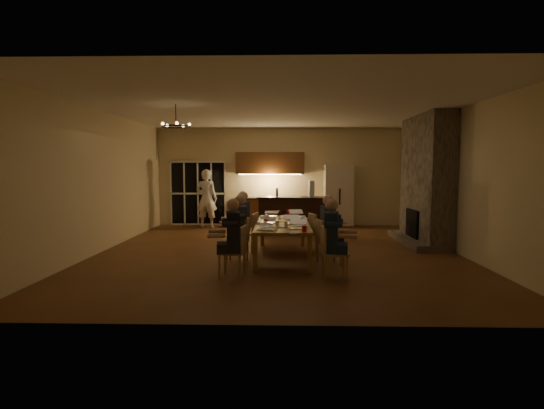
{
  "coord_description": "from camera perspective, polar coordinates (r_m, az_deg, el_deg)",
  "views": [
    {
      "loc": [
        0.12,
        -9.49,
        1.91
      ],
      "look_at": [
        -0.14,
        0.3,
        1.05
      ],
      "focal_mm": 28.0,
      "sensor_mm": 36.0,
      "label": 1
    }
  ],
  "objects": [
    {
      "name": "floor",
      "position": [
        9.68,
        0.77,
        -6.38
      ],
      "size": [
        9.0,
        9.0,
        0.0
      ],
      "primitive_type": "plane",
      "color": "brown",
      "rests_on": "ground"
    },
    {
      "name": "back_wall",
      "position": [
        14.02,
        1.0,
        3.73
      ],
      "size": [
        8.0,
        0.04,
        3.2
      ],
      "primitive_type": "cube",
      "color": "beige",
      "rests_on": "ground"
    },
    {
      "name": "left_wall",
      "position": [
        10.36,
        -22.09,
        2.91
      ],
      "size": [
        0.04,
        9.0,
        3.2
      ],
      "primitive_type": "cube",
      "color": "beige",
      "rests_on": "ground"
    },
    {
      "name": "right_wall",
      "position": [
        10.27,
        23.85,
        2.84
      ],
      "size": [
        0.04,
        9.0,
        3.2
      ],
      "primitive_type": "cube",
      "color": "beige",
      "rests_on": "ground"
    },
    {
      "name": "ceiling",
      "position": [
        9.58,
        0.79,
        12.85
      ],
      "size": [
        8.0,
        9.0,
        0.04
      ],
      "primitive_type": "cube",
      "color": "white",
      "rests_on": "back_wall"
    },
    {
      "name": "french_doors",
      "position": [
        14.27,
        -9.91,
        1.46
      ],
      "size": [
        1.86,
        0.08,
        2.1
      ],
      "primitive_type": "cube",
      "color": "black",
      "rests_on": "ground"
    },
    {
      "name": "fireplace",
      "position": [
        11.28,
        20.03,
        3.12
      ],
      "size": [
        0.58,
        2.5,
        3.2
      ],
      "primitive_type": "cube",
      "color": "#716758",
      "rests_on": "ground"
    },
    {
      "name": "kitchenette",
      "position": [
        13.72,
        -0.27,
        2.03
      ],
      "size": [
        2.24,
        0.68,
        2.4
      ],
      "primitive_type": null,
      "color": "brown",
      "rests_on": "ground"
    },
    {
      "name": "refrigerator",
      "position": [
        13.79,
        8.91,
        1.15
      ],
      "size": [
        0.9,
        0.68,
        2.0
      ],
      "primitive_type": "cube",
      "color": "beige",
      "rests_on": "ground"
    },
    {
      "name": "dining_table",
      "position": [
        9.01,
        1.43,
        -4.83
      ],
      "size": [
        1.1,
        2.8,
        0.75
      ],
      "primitive_type": "cube",
      "color": "olive",
      "rests_on": "ground"
    },
    {
      "name": "bar_island",
      "position": [
        12.16,
        2.86,
        -1.48
      ],
      "size": [
        2.07,
        0.84,
        1.08
      ],
      "primitive_type": "cube",
      "rotation": [
        0.0,
        0.0,
        -0.08
      ],
      "color": "black",
      "rests_on": "ground"
    },
    {
      "name": "chair_left_near",
      "position": [
        7.51,
        -5.39,
        -6.28
      ],
      "size": [
        0.5,
        0.5,
        0.89
      ],
      "primitive_type": null,
      "rotation": [
        0.0,
        0.0,
        -1.71
      ],
      "color": "tan",
      "rests_on": "ground"
    },
    {
      "name": "chair_left_mid",
      "position": [
        8.59,
        -4.72,
        -4.85
      ],
      "size": [
        0.47,
        0.47,
        0.89
      ],
      "primitive_type": null,
      "rotation": [
        0.0,
        0.0,
        -1.65
      ],
      "color": "tan",
      "rests_on": "ground"
    },
    {
      "name": "chair_left_far",
      "position": [
        9.61,
        -3.43,
        -3.79
      ],
      "size": [
        0.52,
        0.52,
        0.89
      ],
      "primitive_type": null,
      "rotation": [
        0.0,
        0.0,
        -1.78
      ],
      "color": "tan",
      "rests_on": "ground"
    },
    {
      "name": "chair_right_near",
      "position": [
        7.46,
        8.45,
        -6.4
      ],
      "size": [
        0.46,
        0.46,
        0.89
      ],
      "primitive_type": null,
      "rotation": [
        0.0,
        0.0,
        1.61
      ],
      "color": "tan",
      "rests_on": "ground"
    },
    {
      "name": "chair_right_mid",
      "position": [
        8.48,
        7.66,
        -5.01
      ],
      "size": [
        0.53,
        0.53,
        0.89
      ],
      "primitive_type": null,
      "rotation": [
        0.0,
        0.0,
        1.8
      ],
      "color": "tan",
      "rests_on": "ground"
    },
    {
      "name": "chair_right_far",
      "position": [
        9.56,
        6.57,
        -3.86
      ],
      "size": [
        0.55,
        0.55,
        0.89
      ],
      "primitive_type": null,
      "rotation": [
        0.0,
        0.0,
        1.86
      ],
      "color": "tan",
      "rests_on": "ground"
    },
    {
      "name": "person_left_near",
      "position": [
        7.38,
        -5.25,
        -4.55
      ],
      "size": [
        0.67,
        0.67,
        1.38
      ],
      "primitive_type": null,
      "rotation": [
        0.0,
        0.0,
        -1.44
      ],
      "color": "#23252E",
      "rests_on": "ground"
    },
    {
      "name": "person_right_near",
      "position": [
        7.39,
        7.98,
        -4.56
      ],
      "size": [
        0.69,
        0.69,
        1.38
      ],
      "primitive_type": null,
      "rotation": [
        0.0,
        0.0,
        1.41
      ],
      "color": "#1C2747",
      "rests_on": "ground"
    },
    {
      "name": "person_left_mid",
      "position": [
        8.51,
        -4.22,
        -3.27
      ],
      "size": [
        0.67,
        0.67,
        1.38
      ],
      "primitive_type": null,
      "rotation": [
        0.0,
        0.0,
        -1.44
      ],
      "color": "#31353A",
      "rests_on": "ground"
    },
    {
      "name": "person_right_mid",
      "position": [
        8.47,
        7.52,
        -3.33
      ],
      "size": [
        0.67,
        0.67,
        1.38
      ],
      "primitive_type": null,
      "rotation": [
        0.0,
        0.0,
        1.7
      ],
      "color": "#23252E",
      "rests_on": "ground"
    },
    {
      "name": "person_left_far",
      "position": [
        9.6,
        -3.91,
        -2.32
      ],
      "size": [
        0.69,
        0.69,
        1.38
      ],
      "primitive_type": null,
      "rotation": [
        0.0,
        0.0,
        -1.74
      ],
      "color": "#1C2747",
      "rests_on": "ground"
    },
    {
      "name": "standing_person",
      "position": [
        13.54,
        -8.79,
        0.78
      ],
      "size": [
        0.74,
        0.55,
        1.86
      ],
      "primitive_type": "imported",
      "rotation": [
        0.0,
        0.0,
        2.98
      ],
      "color": "silver",
      "rests_on": "ground"
    },
    {
      "name": "chandelier",
      "position": [
        9.06,
        -12.79,
        10.19
      ],
      "size": [
        0.59,
        0.59,
        0.03
      ],
      "primitive_type": "torus",
      "color": "black",
      "rests_on": "ceiling"
    },
    {
      "name": "laptop_a",
      "position": [
        7.9,
        -0.7,
        -2.63
      ],
      "size": [
        0.4,
        0.38,
        0.23
      ],
      "primitive_type": null,
      "rotation": [
        0.0,
        0.0,
        2.78
      ],
      "color": "silver",
      "rests_on": "dining_table"
    },
    {
      "name": "laptop_b",
      "position": [
        8.06,
        3.55,
        -2.49
      ],
      "size": [
        0.34,
        0.31,
        0.23
      ],
      "primitive_type": null,
      "rotation": [
        0.0,
        0.0,
        -0.08
      ],
      "color": "silver",
      "rests_on": "dining_table"
    },
    {
      "name": "laptop_c",
      "position": [
        8.92,
        -0.51,
        -1.75
      ],
      "size": [
        0.34,
        0.31,
        0.23
      ],
      "primitive_type": null,
      "rotation": [
        0.0,
        0.0,
        3.06
      ],
      "color": "silver",
      "rests_on": "dining_table"
    },
    {
      "name": "laptop_d",
      "position": [
        8.81,
        2.86,
        -1.84
      ],
      "size": [
        0.36,
        0.33,
        0.23
      ],
      "primitive_type": null,
      "rotation": [
        0.0,
        0.0,
        0.17
      ],
      "color": "silver",
      "rests_on": "dining_table"
    },
    {
      "name": "laptop_e",
      "position": [
        10.05,
        -0.08,
        -0.99
      ],
      "size": [
        0.35,
        0.32,
        0.23
      ],
      "primitive_type": null,
      "rotation": [
        0.0,
        0.0,
        3.26
      ],
      "color": "silver",
      "rests_on": "dining_table"
    },
    {
      "name": "laptop_f",
      "position": [
        9.92,
        3.34,
        -1.08
      ],
      "size": [
        0.36,
        0.33,
        0.23
      ],
      "primitive_type": null,
      "rotation": [
        0.0,
        0.0,
        0.16
      ],
      "color": "silver",
      "rests_on": "dining_table"
    },
    {
      "name": "mug_front",
      "position": [
        8.54,
        0.7,
        -2.48
      ],
      "size": [
        0.07,
        0.07,
        0.1
      ],
      "primitive_type": "cylinder",
      "color": "white",
      "rests_on": "dining_table"
    },
    {
      "name": "mug_mid",
      "position": [
        9.47,
        2.1,
        -1.75
      ],
      "size": [
        0.08,
        0.08,
        0.1
      ],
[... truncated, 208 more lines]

